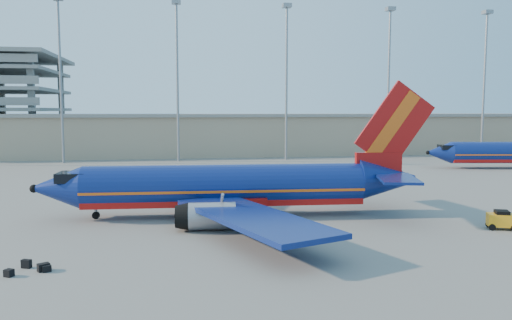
% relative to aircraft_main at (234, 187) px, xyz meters
% --- Properties ---
extents(ground, '(220.00, 220.00, 0.00)m').
position_rel_aircraft_main_xyz_m(ground, '(0.20, 2.54, -2.54)').
color(ground, slate).
rests_on(ground, ground).
extents(terminal_building, '(122.00, 16.00, 8.50)m').
position_rel_aircraft_main_xyz_m(terminal_building, '(10.20, 60.54, 1.78)').
color(terminal_building, gray).
rests_on(terminal_building, ground).
extents(light_mast_row, '(101.60, 1.60, 28.65)m').
position_rel_aircraft_main_xyz_m(light_mast_row, '(5.20, 48.54, 15.01)').
color(light_mast_row, gray).
rests_on(light_mast_row, ground).
extents(aircraft_main, '(35.14, 33.77, 11.89)m').
position_rel_aircraft_main_xyz_m(aircraft_main, '(0.00, 0.00, 0.00)').
color(aircraft_main, navy).
rests_on(aircraft_main, ground).
extents(baggage_tug, '(2.39, 1.92, 1.49)m').
position_rel_aircraft_main_xyz_m(baggage_tug, '(20.03, -8.15, -1.76)').
color(baggage_tug, '#F8A016').
rests_on(baggage_tug, ground).
extents(luggage_pile, '(2.45, 1.98, 0.51)m').
position_rel_aircraft_main_xyz_m(luggage_pile, '(-13.20, -13.33, -2.32)').
color(luggage_pile, black).
rests_on(luggage_pile, ground).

